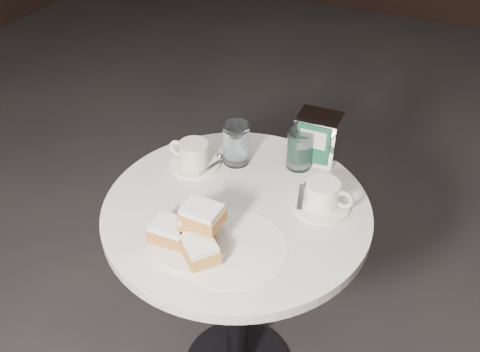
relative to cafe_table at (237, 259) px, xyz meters
The scene contains 8 objects.
cafe_table is the anchor object (origin of this frame).
sugar_spill 0.25m from the cafe_table, 69.00° to the right, with size 0.27×0.27×0.00m, color white.
beignet_plate 0.30m from the cafe_table, 99.78° to the right, with size 0.23×0.23×0.12m.
coffee_cup_left 0.32m from the cafe_table, 150.06° to the left, with size 0.15×0.14×0.08m.
coffee_cup_right 0.32m from the cafe_table, 24.92° to the left, with size 0.16×0.15×0.08m.
water_glass_left 0.33m from the cafe_table, 116.31° to the left, with size 0.09×0.09×0.12m.
water_glass_right 0.35m from the cafe_table, 70.83° to the left, with size 0.09×0.09×0.11m.
napkin_dispenser 0.41m from the cafe_table, 69.23° to the left, with size 0.12×0.11×0.14m.
Camera 1 is at (0.46, -0.94, 1.66)m, focal length 40.00 mm.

